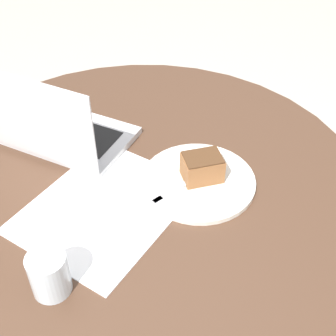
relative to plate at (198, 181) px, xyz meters
The scene contains 8 objects.
ground_plane 0.74m from the plate, 34.08° to the right, with size 12.00×12.00×0.00m, color #B7AD9E.
dining_table 0.20m from the plate, 34.08° to the right, with size 1.09×1.09×0.72m.
paper_document 0.22m from the plate, ahead, with size 0.46×0.44×0.00m.
plate is the anchor object (origin of this frame).
cake_slice 0.04m from the plate, 166.94° to the right, with size 0.10×0.08×0.06m.
fork 0.06m from the plate, ahead, with size 0.17×0.05×0.00m.
water_glass 0.41m from the plate, 17.64° to the left, with size 0.07×0.07×0.09m.
laptop 0.38m from the plate, 50.80° to the right, with size 0.37×0.40×0.23m.
Camera 1 is at (0.32, 0.75, 1.47)m, focal length 50.00 mm.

